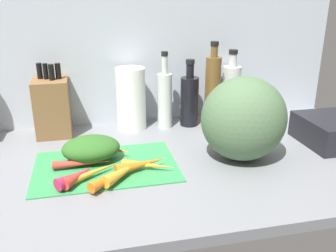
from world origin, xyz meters
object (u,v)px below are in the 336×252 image
object	(u,v)px
knife_block	(53,107)
winter_squash	(244,119)
bottle_3	(231,91)
bottle_1	(189,100)
carrot_5	(111,177)
paper_towel_roll	(131,99)
carrot_6	(148,165)
bottle_2	(213,89)
carrot_0	(110,149)
carrot_3	(78,176)
carrot_2	(75,177)
cutting_board	(106,166)
carrot_7	(95,172)
bottle_0	(165,99)
carrot_9	(141,164)
carrot_1	(125,171)
carrot_8	(99,153)
carrot_4	(82,163)

from	to	relation	value
knife_block	winter_squash	bearing A→B (deg)	-30.35
winter_squash	bottle_3	bearing A→B (deg)	73.51
bottle_1	carrot_5	bearing A→B (deg)	-129.37
paper_towel_roll	bottle_1	bearing A→B (deg)	-3.46
carrot_6	paper_towel_roll	world-z (taller)	paper_towel_roll
bottle_2	bottle_3	distance (cm)	9.97
paper_towel_roll	bottle_1	distance (cm)	22.44
winter_squash	bottle_1	bearing A→B (deg)	103.27
carrot_0	knife_block	distance (cm)	31.12
carrot_3	paper_towel_roll	xyz separation A→B (cm)	(20.05, 39.95, 9.15)
carrot_2	carrot_0	bearing A→B (deg)	57.64
cutting_board	carrot_7	xyz separation A→B (cm)	(-3.44, -6.12, 1.52)
paper_towel_roll	bottle_3	distance (cm)	41.05
carrot_0	bottle_0	xyz separation A→B (cm)	(22.69, 22.15, 8.77)
carrot_3	carrot_0	bearing A→B (deg)	58.43
carrot_5	carrot_6	xyz separation A→B (cm)	(11.07, 5.26, -0.31)
winter_squash	bottle_2	distance (cm)	33.45
carrot_3	cutting_board	bearing A→B (deg)	46.96
carrot_9	bottle_2	bearing A→B (deg)	46.74
winter_squash	bottle_1	world-z (taller)	winter_squash
carrot_1	carrot_2	xyz separation A→B (cm)	(-13.35, -0.50, 0.02)
carrot_7	carrot_9	size ratio (longest dim) A/B	1.01
carrot_8	winter_squash	distance (cm)	45.77
cutting_board	carrot_9	bearing A→B (deg)	-28.91
carrot_6	carrot_8	xyz separation A→B (cm)	(-13.47, 11.49, 0.19)
carrot_2	bottle_3	size ratio (longest dim) A/B	0.41
bottle_3	carrot_2	bearing A→B (deg)	-144.97
carrot_0	carrot_2	size ratio (longest dim) A/B	1.21
carrot_4	winter_squash	world-z (taller)	winter_squash
cutting_board	carrot_2	xyz separation A→B (cm)	(-8.68, -9.15, 2.18)
carrot_5	bottle_2	world-z (taller)	bottle_2
bottle_1	carrot_9	bearing A→B (deg)	-124.67
carrot_1	carrot_3	distance (cm)	12.68
bottle_2	carrot_5	bearing A→B (deg)	-136.01
carrot_8	carrot_9	distance (cm)	16.10
bottle_0	bottle_3	world-z (taller)	bottle_0
carrot_0	carrot_3	size ratio (longest dim) A/B	1.27
carrot_8	bottle_1	bearing A→B (deg)	33.86
carrot_9	carrot_1	bearing A→B (deg)	-148.45
carrot_2	carrot_7	distance (cm)	6.09
carrot_1	carrot_5	xyz separation A→B (cm)	(-3.79, -2.19, -0.26)
carrot_5	carrot_3	bearing A→B (deg)	165.75
carrot_8	paper_towel_roll	bearing A→B (deg)	61.95
carrot_5	carrot_4	bearing A→B (deg)	125.86
carrot_4	carrot_6	bearing A→B (deg)	-16.19
cutting_board	carrot_9	xyz separation A→B (cm)	(9.87, -5.45, 2.03)
carrot_4	carrot_9	xyz separation A→B (cm)	(16.75, -5.35, 0.37)
carrot_0	bottle_0	distance (cm)	32.90
carrot_5	bottle_0	size ratio (longest dim) A/B	0.53
carrot_5	paper_towel_roll	xyz separation A→B (cm)	(11.16, 42.20, 9.33)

